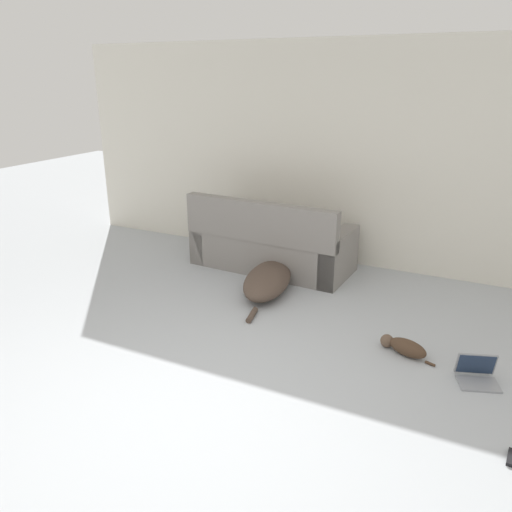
{
  "coord_description": "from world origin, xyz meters",
  "views": [
    {
      "loc": [
        1.74,
        -2.46,
        2.31
      ],
      "look_at": [
        -0.27,
        1.67,
        0.64
      ],
      "focal_mm": 35.0,
      "sensor_mm": 36.0,
      "label": 1
    }
  ],
  "objects_px": {
    "couch": "(271,246)",
    "dog": "(269,277)",
    "laptop_open": "(477,372)",
    "cat": "(404,347)"
  },
  "relations": [
    {
      "from": "couch",
      "to": "dog",
      "type": "height_order",
      "value": "couch"
    },
    {
      "from": "dog",
      "to": "laptop_open",
      "type": "xyz_separation_m",
      "value": [
        2.25,
        -0.93,
        -0.07
      ]
    },
    {
      "from": "couch",
      "to": "laptop_open",
      "type": "distance_m",
      "value": 2.96
    },
    {
      "from": "dog",
      "to": "laptop_open",
      "type": "bearing_deg",
      "value": -123.48
    },
    {
      "from": "laptop_open",
      "to": "dog",
      "type": "bearing_deg",
      "value": 138.74
    },
    {
      "from": "couch",
      "to": "dog",
      "type": "relative_size",
      "value": 1.28
    },
    {
      "from": "dog",
      "to": "laptop_open",
      "type": "distance_m",
      "value": 2.44
    },
    {
      "from": "dog",
      "to": "cat",
      "type": "bearing_deg",
      "value": -126.22
    },
    {
      "from": "couch",
      "to": "cat",
      "type": "bearing_deg",
      "value": 147.07
    },
    {
      "from": "cat",
      "to": "laptop_open",
      "type": "bearing_deg",
      "value": -174.48
    }
  ]
}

